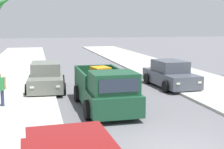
# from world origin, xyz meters

# --- Properties ---
(sidewalk_left) EXTENTS (5.06, 60.00, 0.12)m
(sidewalk_left) POSITION_xyz_m (-5.65, 12.00, 0.06)
(sidewalk_left) COLOR #B2AFA8
(sidewalk_left) RESTS_ON ground
(sidewalk_right) EXTENTS (5.06, 60.00, 0.12)m
(sidewalk_right) POSITION_xyz_m (5.65, 12.00, 0.06)
(sidewalk_right) COLOR #B2AFA8
(sidewalk_right) RESTS_ON ground
(curb_left) EXTENTS (0.16, 60.00, 0.10)m
(curb_left) POSITION_xyz_m (-4.52, 12.00, 0.05)
(curb_left) COLOR silver
(curb_left) RESTS_ON ground
(curb_right) EXTENTS (0.16, 60.00, 0.10)m
(curb_right) POSITION_xyz_m (4.52, 12.00, 0.05)
(curb_right) COLOR silver
(curb_right) RESTS_ON ground
(pickup_truck) EXTENTS (2.25, 5.23, 1.80)m
(pickup_truck) POSITION_xyz_m (-1.17, 5.13, 0.79)
(pickup_truck) COLOR #19472D
(pickup_truck) RESTS_ON ground
(car_right_near) EXTENTS (2.21, 4.34, 1.54)m
(car_right_near) POSITION_xyz_m (-3.50, 9.66, 0.71)
(car_right_near) COLOR slate
(car_right_near) RESTS_ON ground
(car_right_mid) EXTENTS (2.17, 4.32, 1.54)m
(car_right_mid) POSITION_xyz_m (3.49, 8.98, 0.71)
(car_right_mid) COLOR #474C56
(car_right_mid) RESTS_ON ground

